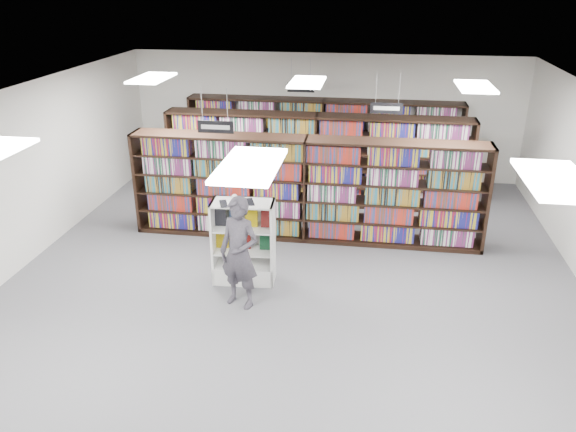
# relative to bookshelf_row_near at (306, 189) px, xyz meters

# --- Properties ---
(floor) EXTENTS (12.00, 12.00, 0.00)m
(floor) POSITION_rel_bookshelf_row_near_xyz_m (0.00, -2.00, -1.05)
(floor) COLOR #57575D
(floor) RESTS_ON ground
(ceiling) EXTENTS (10.00, 12.00, 0.10)m
(ceiling) POSITION_rel_bookshelf_row_near_xyz_m (0.00, -2.00, 2.15)
(ceiling) COLOR white
(ceiling) RESTS_ON wall_back
(wall_back) EXTENTS (10.00, 0.10, 3.20)m
(wall_back) POSITION_rel_bookshelf_row_near_xyz_m (0.00, 4.00, 0.55)
(wall_back) COLOR silver
(wall_back) RESTS_ON ground
(wall_left) EXTENTS (0.10, 12.00, 3.20)m
(wall_left) POSITION_rel_bookshelf_row_near_xyz_m (-5.00, -2.00, 0.55)
(wall_left) COLOR silver
(wall_left) RESTS_ON ground
(bookshelf_row_near) EXTENTS (7.00, 0.60, 2.10)m
(bookshelf_row_near) POSITION_rel_bookshelf_row_near_xyz_m (0.00, 0.00, 0.00)
(bookshelf_row_near) COLOR black
(bookshelf_row_near) RESTS_ON floor
(bookshelf_row_mid) EXTENTS (7.00, 0.60, 2.10)m
(bookshelf_row_mid) POSITION_rel_bookshelf_row_near_xyz_m (0.00, 2.00, 0.00)
(bookshelf_row_mid) COLOR black
(bookshelf_row_mid) RESTS_ON floor
(bookshelf_row_far) EXTENTS (7.00, 0.60, 2.10)m
(bookshelf_row_far) POSITION_rel_bookshelf_row_near_xyz_m (0.00, 3.70, 0.00)
(bookshelf_row_far) COLOR black
(bookshelf_row_far) RESTS_ON floor
(aisle_sign_left) EXTENTS (0.65, 0.02, 0.80)m
(aisle_sign_left) POSITION_rel_bookshelf_row_near_xyz_m (-1.50, -1.00, 1.48)
(aisle_sign_left) COLOR #B2B2B7
(aisle_sign_left) RESTS_ON ceiling
(aisle_sign_right) EXTENTS (0.65, 0.02, 0.80)m
(aisle_sign_right) POSITION_rel_bookshelf_row_near_xyz_m (1.50, 1.00, 1.48)
(aisle_sign_right) COLOR #B2B2B7
(aisle_sign_right) RESTS_ON ceiling
(aisle_sign_center) EXTENTS (0.65, 0.02, 0.80)m
(aisle_sign_center) POSITION_rel_bookshelf_row_near_xyz_m (-0.50, 3.00, 1.48)
(aisle_sign_center) COLOR #B2B2B7
(aisle_sign_center) RESTS_ON ceiling
(troffer_front_center) EXTENTS (0.60, 1.20, 0.04)m
(troffer_front_center) POSITION_rel_bookshelf_row_near_xyz_m (0.00, -5.00, 2.11)
(troffer_front_center) COLOR white
(troffer_front_center) RESTS_ON ceiling
(troffer_front_right) EXTENTS (0.60, 1.20, 0.04)m
(troffer_front_right) POSITION_rel_bookshelf_row_near_xyz_m (3.00, -5.00, 2.11)
(troffer_front_right) COLOR white
(troffer_front_right) RESTS_ON ceiling
(troffer_back_left) EXTENTS (0.60, 1.20, 0.04)m
(troffer_back_left) POSITION_rel_bookshelf_row_near_xyz_m (-3.00, 0.00, 2.11)
(troffer_back_left) COLOR white
(troffer_back_left) RESTS_ON ceiling
(troffer_back_center) EXTENTS (0.60, 1.20, 0.04)m
(troffer_back_center) POSITION_rel_bookshelf_row_near_xyz_m (0.00, 0.00, 2.11)
(troffer_back_center) COLOR white
(troffer_back_center) RESTS_ON ceiling
(troffer_back_right) EXTENTS (0.60, 1.20, 0.04)m
(troffer_back_right) POSITION_rel_bookshelf_row_near_xyz_m (3.00, 0.00, 2.11)
(troffer_back_right) COLOR white
(troffer_back_right) RESTS_ON ceiling
(endcap_display) EXTENTS (1.09, 0.59, 1.48)m
(endcap_display) POSITION_rel_bookshelf_row_near_xyz_m (-0.85, -1.87, -0.56)
(endcap_display) COLOR white
(endcap_display) RESTS_ON floor
(open_book) EXTENTS (0.64, 0.50, 0.13)m
(open_book) POSITION_rel_bookshelf_row_near_xyz_m (-0.93, -1.97, 0.47)
(open_book) COLOR black
(open_book) RESTS_ON endcap_display
(shopper) EXTENTS (0.79, 0.65, 1.86)m
(shopper) POSITION_rel_bookshelf_row_near_xyz_m (-0.73, -2.70, -0.12)
(shopper) COLOR #433E47
(shopper) RESTS_ON floor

